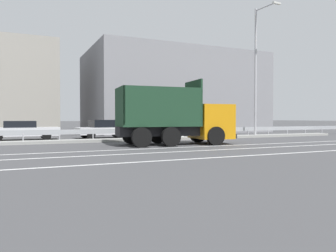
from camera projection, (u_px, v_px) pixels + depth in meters
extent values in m
plane|color=#424244|center=(189.00, 142.00, 20.72)|extent=(320.00, 320.00, 0.00)
cube|color=silver|center=(189.00, 147.00, 17.08)|extent=(53.87, 0.16, 0.01)
cube|color=silver|center=(208.00, 150.00, 15.37)|extent=(53.87, 0.16, 0.01)
cube|color=silver|center=(242.00, 156.00, 13.05)|extent=(53.87, 0.16, 0.01)
cube|color=gray|center=(172.00, 138.00, 22.97)|extent=(29.63, 1.10, 0.18)
cube|color=#9EA0A5|center=(166.00, 130.00, 23.96)|extent=(53.87, 0.04, 0.32)
cylinder|color=#ADADB2|center=(23.00, 138.00, 20.00)|extent=(0.09, 0.09, 0.62)
cylinder|color=#ADADB2|center=(60.00, 137.00, 20.88)|extent=(0.09, 0.09, 0.62)
cylinder|color=#ADADB2|center=(93.00, 136.00, 21.76)|extent=(0.09, 0.09, 0.62)
cylinder|color=#ADADB2|center=(124.00, 135.00, 22.65)|extent=(0.09, 0.09, 0.62)
cylinder|color=#ADADB2|center=(153.00, 135.00, 23.53)|extent=(0.09, 0.09, 0.62)
cylinder|color=#ADADB2|center=(179.00, 134.00, 24.41)|extent=(0.09, 0.09, 0.62)
cylinder|color=#ADADB2|center=(204.00, 134.00, 25.29)|extent=(0.09, 0.09, 0.62)
cylinder|color=#ADADB2|center=(227.00, 133.00, 26.18)|extent=(0.09, 0.09, 0.62)
cylinder|color=#ADADB2|center=(248.00, 133.00, 27.06)|extent=(0.09, 0.09, 0.62)
cylinder|color=#ADADB2|center=(268.00, 132.00, 27.94)|extent=(0.09, 0.09, 0.62)
cylinder|color=#ADADB2|center=(287.00, 132.00, 28.82)|extent=(0.09, 0.09, 0.62)
cylinder|color=#ADADB2|center=(305.00, 131.00, 29.71)|extent=(0.09, 0.09, 0.62)
cylinder|color=#ADADB2|center=(322.00, 131.00, 30.59)|extent=(0.09, 0.09, 0.62)
cube|color=orange|center=(211.00, 122.00, 19.45)|extent=(2.18, 2.57, 2.00)
cube|color=black|center=(226.00, 116.00, 19.78)|extent=(0.21, 2.07, 0.76)
cube|color=black|center=(226.00, 135.00, 19.82)|extent=(0.30, 2.36, 0.24)
cube|color=black|center=(158.00, 131.00, 18.37)|extent=(4.71, 1.72, 0.53)
cube|color=#193823|center=(158.00, 125.00, 18.36)|extent=(4.61, 2.69, 0.12)
cube|color=#193823|center=(152.00, 107.00, 19.38)|extent=(4.42, 0.48, 2.01)
cube|color=#193823|center=(164.00, 106.00, 17.29)|extent=(4.42, 0.48, 2.01)
cube|color=#193823|center=(193.00, 102.00, 19.05)|extent=(0.30, 2.31, 2.52)
cube|color=#193823|center=(120.00, 106.00, 17.61)|extent=(0.30, 2.31, 2.01)
cylinder|color=black|center=(198.00, 134.00, 20.49)|extent=(1.06, 0.41, 1.04)
cylinder|color=black|center=(216.00, 136.00, 18.26)|extent=(1.06, 0.41, 1.04)
cylinder|color=black|center=(158.00, 135.00, 19.60)|extent=(1.06, 0.41, 1.04)
cylinder|color=black|center=(171.00, 137.00, 17.38)|extent=(1.06, 0.41, 1.04)
cylinder|color=black|center=(131.00, 135.00, 19.06)|extent=(1.06, 0.41, 1.04)
cylinder|color=black|center=(142.00, 137.00, 16.84)|extent=(1.06, 0.41, 1.04)
cylinder|color=white|center=(182.00, 137.00, 23.29)|extent=(0.16, 0.16, 0.29)
cylinder|color=black|center=(182.00, 133.00, 23.28)|extent=(0.16, 0.16, 0.29)
cylinder|color=white|center=(182.00, 129.00, 23.28)|extent=(0.16, 0.16, 0.29)
cylinder|color=black|center=(182.00, 125.00, 23.27)|extent=(0.16, 0.16, 0.29)
cylinder|color=white|center=(182.00, 121.00, 23.26)|extent=(0.16, 0.16, 0.29)
cylinder|color=#1E4CB2|center=(182.00, 115.00, 23.25)|extent=(0.61, 0.03, 0.61)
cylinder|color=white|center=(182.00, 115.00, 23.25)|extent=(0.66, 0.02, 0.66)
cylinder|color=#ADADB2|center=(256.00, 73.00, 25.74)|extent=(0.18, 0.18, 10.10)
cylinder|color=#ADADB2|center=(266.00, 6.00, 24.69)|extent=(0.22, 2.13, 0.10)
cube|color=silver|center=(277.00, 3.00, 23.75)|extent=(0.71, 0.24, 0.12)
cube|color=silver|center=(22.00, 132.00, 22.36)|extent=(4.79, 1.79, 0.58)
cube|color=black|center=(20.00, 124.00, 22.29)|extent=(2.02, 1.55, 0.45)
cylinder|color=black|center=(45.00, 135.00, 23.75)|extent=(0.60, 0.21, 0.60)
cylinder|color=black|center=(47.00, 136.00, 22.25)|extent=(0.60, 0.21, 0.60)
cube|color=silver|center=(104.00, 131.00, 24.64)|extent=(4.16, 2.22, 0.53)
cube|color=black|center=(102.00, 124.00, 24.57)|extent=(1.82, 1.79, 0.56)
cylinder|color=black|center=(115.00, 133.00, 26.04)|extent=(0.61, 0.25, 0.60)
cylinder|color=black|center=(124.00, 134.00, 24.48)|extent=(0.61, 0.25, 0.60)
cylinder|color=black|center=(84.00, 134.00, 24.82)|extent=(0.61, 0.25, 0.60)
cylinder|color=black|center=(91.00, 135.00, 23.26)|extent=(0.61, 0.25, 0.60)
cube|color=black|center=(166.00, 129.00, 26.37)|extent=(4.44, 2.11, 0.66)
cube|color=black|center=(167.00, 122.00, 26.42)|extent=(1.90, 1.78, 0.51)
cylinder|color=black|center=(155.00, 134.00, 24.95)|extent=(0.61, 0.22, 0.60)
cylinder|color=black|center=(146.00, 133.00, 26.60)|extent=(0.61, 0.22, 0.60)
cylinder|color=black|center=(186.00, 133.00, 26.16)|extent=(0.61, 0.22, 0.60)
cylinder|color=black|center=(175.00, 132.00, 27.81)|extent=(0.61, 0.22, 0.60)
cube|color=gray|center=(172.00, 93.00, 37.37)|extent=(18.64, 12.21, 8.68)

